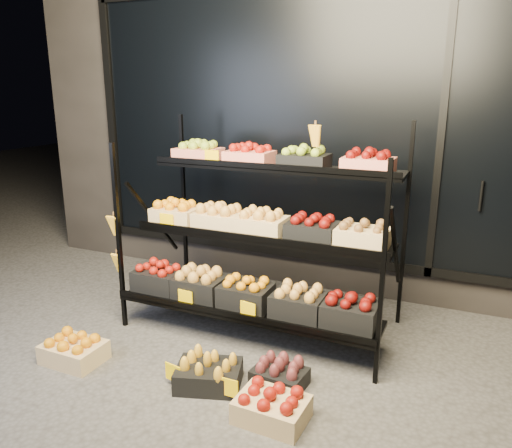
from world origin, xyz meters
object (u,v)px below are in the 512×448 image
at_px(floor_crate_midright, 272,406).
at_px(display_rack, 258,235).
at_px(floor_crate_left, 74,349).
at_px(floor_crate_midleft, 209,372).

bearing_deg(floor_crate_midright, display_rack, 120.05).
relative_size(floor_crate_left, floor_crate_midleft, 0.85).
relative_size(display_rack, floor_crate_midleft, 4.46).
height_order(floor_crate_left, floor_crate_midleft, floor_crate_midleft).
bearing_deg(display_rack, floor_crate_midleft, -87.57).
bearing_deg(floor_crate_left, floor_crate_midleft, 7.77).
bearing_deg(floor_crate_midleft, floor_crate_midright, -34.82).
distance_m(floor_crate_left, floor_crate_midright, 1.54).
relative_size(floor_crate_midleft, floor_crate_midright, 1.16).
xyz_separation_m(floor_crate_left, floor_crate_midright, (1.54, -0.03, -0.00)).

